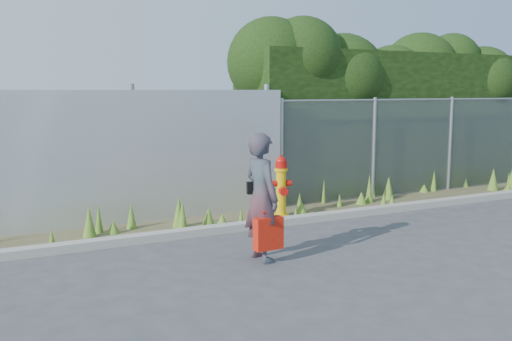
{
  "coord_description": "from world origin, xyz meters",
  "views": [
    {
      "loc": [
        -4.16,
        -6.13,
        2.2
      ],
      "look_at": [
        -0.3,
        1.4,
        1.0
      ],
      "focal_mm": 40.0,
      "sensor_mm": 36.0,
      "label": 1
    }
  ],
  "objects": [
    {
      "name": "corrugated_fence",
      "position": [
        -3.25,
        3.01,
        1.1
      ],
      "size": [
        8.5,
        0.21,
        2.3
      ],
      "color": "silver",
      "rests_on": "ground"
    },
    {
      "name": "weed_strip",
      "position": [
        0.39,
        2.45,
        0.14
      ],
      "size": [
        16.0,
        1.3,
        0.55
      ],
      "color": "#4E472C",
      "rests_on": "ground"
    },
    {
      "name": "chainlink_fence",
      "position": [
        4.25,
        3.0,
        1.03
      ],
      "size": [
        6.5,
        0.07,
        2.05
      ],
      "color": "gray",
      "rests_on": "ground"
    },
    {
      "name": "hedge",
      "position": [
        4.29,
        4.02,
        2.06
      ],
      "size": [
        7.66,
        2.12,
        3.68
      ],
      "color": "black",
      "rests_on": "ground"
    },
    {
      "name": "fire_hydrant",
      "position": [
        0.66,
        2.31,
        0.53
      ],
      "size": [
        0.37,
        0.33,
        1.1
      ],
      "rotation": [
        0.0,
        0.0,
        -0.22
      ],
      "color": "gold",
      "rests_on": "ground"
    },
    {
      "name": "curb",
      "position": [
        0.0,
        1.8,
        0.06
      ],
      "size": [
        16.0,
        0.22,
        0.12
      ],
      "primitive_type": "cube",
      "color": "gray",
      "rests_on": "ground"
    },
    {
      "name": "black_shoulder_bag",
      "position": [
        -0.83,
        0.4,
        0.93
      ],
      "size": [
        0.21,
        0.09,
        0.16
      ],
      "rotation": [
        0.0,
        0.0,
        -0.29
      ],
      "color": "black"
    },
    {
      "name": "ground",
      "position": [
        0.0,
        0.0,
        0.0
      ],
      "size": [
        80.0,
        80.0,
        0.0
      ],
      "primitive_type": "plane",
      "color": "#3E3E41",
      "rests_on": "ground"
    },
    {
      "name": "woman",
      "position": [
        -0.81,
        0.25,
        0.83
      ],
      "size": [
        0.45,
        0.64,
        1.66
      ],
      "primitive_type": "imported",
      "rotation": [
        0.0,
        0.0,
        1.67
      ],
      "color": "#0F5563",
      "rests_on": "ground"
    },
    {
      "name": "red_tote_bag",
      "position": [
        -0.81,
        0.06,
        0.4
      ],
      "size": [
        0.38,
        0.14,
        0.49
      ],
      "rotation": [
        0.0,
        0.0,
        0.04
      ],
      "color": "#AF1C0A"
    }
  ]
}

